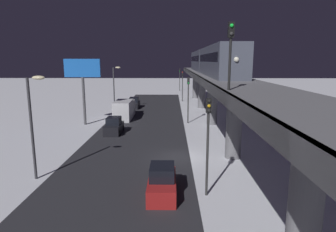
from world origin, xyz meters
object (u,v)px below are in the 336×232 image
Objects in this scene: traffic_light_near at (208,133)px; commercial_billboard at (83,75)px; traffic_light_far at (182,82)px; sedan_red at (162,182)px; sedan_black_2 at (134,104)px; subway_train at (209,61)px; box_truck at (124,109)px; sedan_black at (114,127)px; traffic_light_mid at (188,93)px; rail_signal at (231,44)px; traffic_light_distant at (180,76)px.

commercial_billboard is (14.21, -21.03, 2.63)m from traffic_light_near.
sedan_red is at bearing 86.25° from traffic_light_far.
traffic_light_far is at bearing -135.84° from sedan_black_2.
subway_train reaches higher than box_truck.
traffic_light_far reaches higher than sedan_black.
traffic_light_near is at bearing 110.38° from box_truck.
commercial_billboard is (17.48, 5.02, -1.85)m from subway_train.
traffic_light_far is at bearing -121.33° from commercial_billboard.
subway_train is 8.49× the size of sedan_black_2.
sedan_red is (-6.40, 16.21, 0.01)m from sedan_black.
commercial_billboard is at bearing 71.06° from sedan_black_2.
commercial_billboard reaches higher than traffic_light_mid.
rail_signal is at bearing 91.55° from traffic_light_far.
traffic_light_near is at bearing 90.00° from traffic_light_distant.
sedan_black is 17.42m from sedan_red.
sedan_black_2 is at bearing -54.74° from traffic_light_mid.
traffic_light_far reaches higher than sedan_black_2.
sedan_red is 24.49m from commercial_billboard.
traffic_light_far is at bearing 90.00° from traffic_light_distant.
subway_train is at bearing -94.54° from rail_signal.
traffic_light_mid is at bearing 160.37° from box_truck.
traffic_light_distant reaches higher than box_truck.
rail_signal is 22.84m from traffic_light_mid.
commercial_billboard is at bearing -55.94° from traffic_light_near.
sedan_red is at bearing -3.13° from traffic_light_near.
subway_train is 9.22× the size of rail_signal.
traffic_light_distant is (0.00, -44.38, 0.00)m from traffic_light_mid.
box_truck is 42.17m from traffic_light_distant.
box_truck is (0.20, 9.77, 0.55)m from sedan_black_2.
rail_signal is 0.62× the size of traffic_light_far.
traffic_light_far is 27.46m from commercial_billboard.
traffic_light_distant is (0.00, -66.57, 0.00)m from traffic_light_near.
subway_train is 4.98× the size of box_truck.
traffic_light_far is (3.27, -18.33, -4.48)m from subway_train.
box_truck is at bearing -19.63° from traffic_light_mid.
subway_train is 19.15m from traffic_light_far.
traffic_light_mid is (0.00, -22.19, 0.00)m from traffic_light_near.
sedan_black is at bearing 32.05° from traffic_light_mid.
traffic_light_mid is at bearing 90.00° from traffic_light_far.
sedan_red is 66.56m from traffic_light_distant.
traffic_light_distant is 47.78m from commercial_billboard.
traffic_light_near reaches higher than box_truck.
traffic_light_near is (-9.30, 16.37, 3.41)m from sedan_black.
sedan_red is 0.67× the size of traffic_light_mid.
traffic_light_mid is (-2.90, -22.03, 3.40)m from sedan_red.
rail_signal is 0.45× the size of commercial_billboard.
sedan_black is at bearing 79.50° from traffic_light_distant.
traffic_light_far is (0.00, -44.38, 0.00)m from traffic_light_near.
sedan_black is (12.57, 9.68, -7.90)m from subway_train.
traffic_light_mid is (-9.30, -5.82, 3.41)m from sedan_black.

